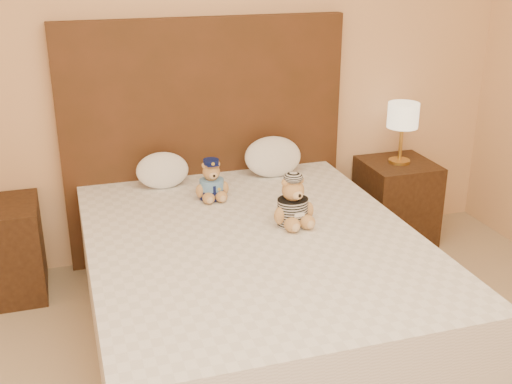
# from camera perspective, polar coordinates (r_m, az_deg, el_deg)

# --- Properties ---
(bed) EXTENTS (1.60, 2.00, 0.55)m
(bed) POSITION_cam_1_polar(r_m,az_deg,el_deg) (3.29, -0.18, -8.31)
(bed) COLOR white
(bed) RESTS_ON ground
(headboard) EXTENTS (1.75, 0.08, 1.50)m
(headboard) POSITION_cam_1_polar(r_m,az_deg,el_deg) (4.01, -4.49, 4.54)
(headboard) COLOR #4E2A17
(headboard) RESTS_ON ground
(nightstand_left) EXTENTS (0.45, 0.45, 0.55)m
(nightstand_left) POSITION_cam_1_polar(r_m,az_deg,el_deg) (3.91, -21.72, -4.90)
(nightstand_left) COLOR #3C2513
(nightstand_left) RESTS_ON ground
(nightstand_right) EXTENTS (0.45, 0.45, 0.55)m
(nightstand_right) POSITION_cam_1_polar(r_m,az_deg,el_deg) (4.42, 12.32, -0.80)
(nightstand_right) COLOR #3C2513
(nightstand_right) RESTS_ON ground
(lamp) EXTENTS (0.20, 0.20, 0.40)m
(lamp) POSITION_cam_1_polar(r_m,az_deg,el_deg) (4.24, 12.92, 6.40)
(lamp) COLOR gold
(lamp) RESTS_ON nightstand_right
(teddy_police) EXTENTS (0.20, 0.20, 0.23)m
(teddy_police) POSITION_cam_1_polar(r_m,az_deg,el_deg) (3.59, -3.98, 1.12)
(teddy_police) COLOR #C3864B
(teddy_police) RESTS_ON bed
(teddy_prisoner) EXTENTS (0.26, 0.25, 0.26)m
(teddy_prisoner) POSITION_cam_1_polar(r_m,az_deg,el_deg) (3.25, 3.29, -0.79)
(teddy_prisoner) COLOR #C3864B
(teddy_prisoner) RESTS_ON bed
(pillow_left) EXTENTS (0.31, 0.20, 0.22)m
(pillow_left) POSITION_cam_1_polar(r_m,az_deg,el_deg) (3.81, -8.33, 2.06)
(pillow_left) COLOR white
(pillow_left) RESTS_ON bed
(pillow_right) EXTENTS (0.36, 0.24, 0.26)m
(pillow_right) POSITION_cam_1_polar(r_m,az_deg,el_deg) (3.96, 1.52, 3.32)
(pillow_right) COLOR white
(pillow_right) RESTS_ON bed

